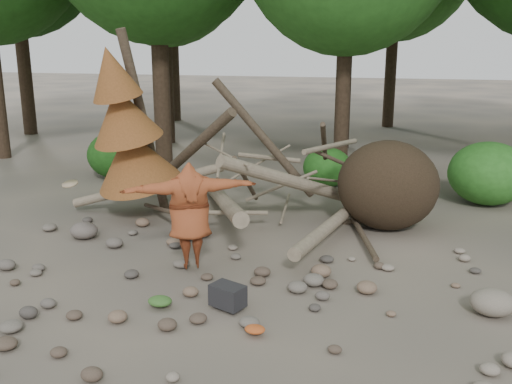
# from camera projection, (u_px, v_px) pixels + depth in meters

# --- Properties ---
(ground) EXTENTS (120.00, 120.00, 0.00)m
(ground) POSITION_uv_depth(u_px,v_px,m) (211.00, 296.00, 9.34)
(ground) COLOR #514C44
(ground) RESTS_ON ground
(deadfall_pile) EXTENTS (8.55, 5.24, 3.30)m
(deadfall_pile) POSITION_uv_depth(u_px,v_px,m) (361.00, 186.00, 12.55)
(deadfall_pile) COLOR #332619
(deadfall_pile) RESTS_ON ground
(dead_conifer) EXTENTS (2.06, 2.16, 4.35)m
(dead_conifer) POSITION_uv_depth(u_px,v_px,m) (127.00, 130.00, 12.72)
(dead_conifer) COLOR #4C3F30
(dead_conifer) RESTS_ON ground
(bush_left) EXTENTS (1.80, 1.80, 1.44)m
(bush_left) POSITION_uv_depth(u_px,v_px,m) (117.00, 155.00, 17.25)
(bush_left) COLOR #1D5215
(bush_left) RESTS_ON ground
(bush_mid) EXTENTS (1.40, 1.40, 1.12)m
(bush_mid) POSITION_uv_depth(u_px,v_px,m) (327.00, 167.00, 16.29)
(bush_mid) COLOR #27681E
(bush_mid) RESTS_ON ground
(bush_right) EXTENTS (2.00, 2.00, 1.60)m
(bush_right) POSITION_uv_depth(u_px,v_px,m) (488.00, 173.00, 14.43)
(bush_right) COLOR #327B26
(bush_right) RESTS_ON ground
(frisbee_thrower) EXTENTS (3.40, 1.70, 1.93)m
(frisbee_thrower) POSITION_uv_depth(u_px,v_px,m) (190.00, 215.00, 10.11)
(frisbee_thrower) COLOR brown
(frisbee_thrower) RESTS_ON ground
(backpack) EXTENTS (0.60, 0.51, 0.34)m
(backpack) POSITION_uv_depth(u_px,v_px,m) (228.00, 299.00, 8.82)
(backpack) COLOR black
(backpack) RESTS_ON ground
(cloth_green) EXTENTS (0.38, 0.32, 0.14)m
(cloth_green) POSITION_uv_depth(u_px,v_px,m) (160.00, 304.00, 8.88)
(cloth_green) COLOR #366327
(cloth_green) RESTS_ON ground
(cloth_orange) EXTENTS (0.29, 0.24, 0.11)m
(cloth_orange) POSITION_uv_depth(u_px,v_px,m) (255.00, 332.00, 8.04)
(cloth_orange) COLOR #B44D1E
(cloth_orange) RESTS_ON ground
(boulder_mid_right) EXTENTS (0.67, 0.60, 0.40)m
(boulder_mid_right) POSITION_uv_depth(u_px,v_px,m) (493.00, 302.00, 8.64)
(boulder_mid_right) COLOR gray
(boulder_mid_right) RESTS_ON ground
(boulder_mid_left) EXTENTS (0.59, 0.53, 0.35)m
(boulder_mid_left) POSITION_uv_depth(u_px,v_px,m) (84.00, 230.00, 12.01)
(boulder_mid_left) COLOR #665D56
(boulder_mid_left) RESTS_ON ground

